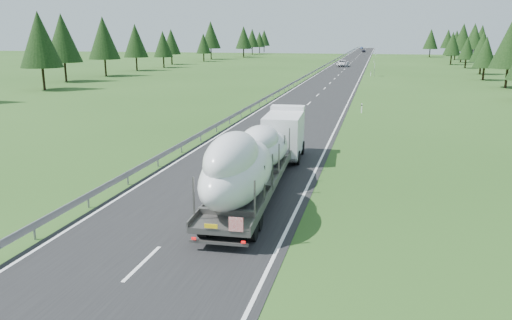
% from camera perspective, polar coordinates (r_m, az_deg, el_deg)
% --- Properties ---
extents(ground, '(400.00, 400.00, 0.00)m').
position_cam_1_polar(ground, '(26.97, -4.39, -3.58)').
color(ground, '#234617').
rests_on(ground, ground).
extents(road_surface, '(10.00, 400.00, 0.02)m').
position_cam_1_polar(road_surface, '(124.93, 10.11, 10.20)').
color(road_surface, black).
rests_on(road_surface, ground).
extents(guardrail, '(0.10, 400.00, 0.76)m').
position_cam_1_polar(guardrail, '(125.29, 7.66, 10.57)').
color(guardrail, slate).
rests_on(guardrail, ground).
extents(marker_posts, '(0.13, 350.08, 1.00)m').
position_cam_1_polar(marker_posts, '(179.57, 13.44, 11.35)').
color(marker_posts, silver).
rests_on(marker_posts, ground).
extents(highway_sign, '(0.08, 0.90, 2.60)m').
position_cam_1_polar(highway_sign, '(104.60, 13.40, 10.29)').
color(highway_sign, slate).
rests_on(highway_sign, ground).
extents(tree_line_left, '(14.25, 241.42, 12.51)m').
position_cam_1_polar(tree_line_left, '(121.15, -12.09, 13.28)').
color(tree_line_left, black).
rests_on(tree_line_left, ground).
extents(boat_truck, '(3.23, 18.31, 4.23)m').
position_cam_1_polar(boat_truck, '(25.96, 0.07, 0.67)').
color(boat_truck, silver).
rests_on(boat_truck, ground).
extents(distant_van, '(2.88, 6.06, 1.67)m').
position_cam_1_polar(distant_van, '(134.62, 9.88, 10.83)').
color(distant_van, silver).
rests_on(distant_van, ground).
extents(distant_car_dark, '(1.87, 4.05, 1.35)m').
position_cam_1_polar(distant_car_dark, '(244.34, 12.21, 12.10)').
color(distant_car_dark, black).
rests_on(distant_car_dark, ground).
extents(distant_car_blue, '(1.53, 3.96, 1.29)m').
position_cam_1_polar(distant_car_blue, '(297.83, 11.97, 12.42)').
color(distant_car_blue, '#182644').
rests_on(distant_car_blue, ground).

